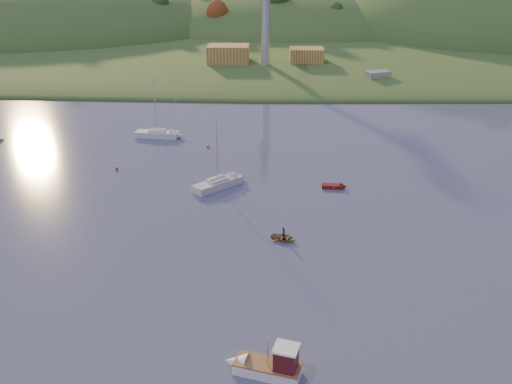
{
  "coord_description": "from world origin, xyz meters",
  "views": [
    {
      "loc": [
        3.82,
        -31.43,
        32.02
      ],
      "look_at": [
        1.97,
        33.11,
        3.84
      ],
      "focal_mm": 40.0,
      "sensor_mm": 36.0,
      "label": 1
    }
  ],
  "objects_px": {
    "sailboat_near": "(218,183)",
    "sailboat_far": "(157,133)",
    "fishing_boat": "(263,364)",
    "canoe": "(284,238)",
    "red_tender": "(337,186)"
  },
  "relations": [
    {
      "from": "fishing_boat",
      "to": "sailboat_far",
      "type": "distance_m",
      "value": 64.28
    },
    {
      "from": "sailboat_near",
      "to": "red_tender",
      "type": "relative_size",
      "value": 2.9
    },
    {
      "from": "canoe",
      "to": "red_tender",
      "type": "distance_m",
      "value": 17.74
    },
    {
      "from": "sailboat_near",
      "to": "canoe",
      "type": "xyz_separation_m",
      "value": [
        9.15,
        -15.56,
        -0.39
      ]
    },
    {
      "from": "fishing_boat",
      "to": "sailboat_near",
      "type": "xyz_separation_m",
      "value": [
        -7.08,
        38.24,
        -0.2
      ]
    },
    {
      "from": "fishing_boat",
      "to": "sailboat_far",
      "type": "xyz_separation_m",
      "value": [
        -20.11,
        61.06,
        -0.19
      ]
    },
    {
      "from": "red_tender",
      "to": "canoe",
      "type": "bearing_deg",
      "value": -112.59
    },
    {
      "from": "sailboat_near",
      "to": "fishing_boat",
      "type": "bearing_deg",
      "value": -123.6
    },
    {
      "from": "sailboat_far",
      "to": "canoe",
      "type": "xyz_separation_m",
      "value": [
        22.17,
        -38.38,
        -0.39
      ]
    },
    {
      "from": "sailboat_far",
      "to": "canoe",
      "type": "height_order",
      "value": "sailboat_far"
    },
    {
      "from": "fishing_boat",
      "to": "canoe",
      "type": "bearing_deg",
      "value": -79.27
    },
    {
      "from": "sailboat_near",
      "to": "sailboat_far",
      "type": "xyz_separation_m",
      "value": [
        -13.02,
        22.82,
        0.0
      ]
    },
    {
      "from": "fishing_boat",
      "to": "sailboat_far",
      "type": "relative_size",
      "value": 0.62
    },
    {
      "from": "red_tender",
      "to": "fishing_boat",
      "type": "bearing_deg",
      "value": -100.62
    },
    {
      "from": "fishing_boat",
      "to": "canoe",
      "type": "height_order",
      "value": "fishing_boat"
    }
  ]
}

